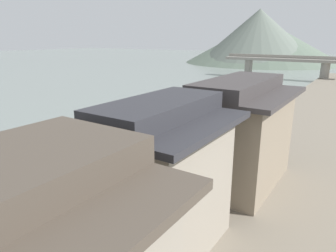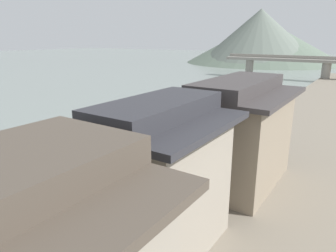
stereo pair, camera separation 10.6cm
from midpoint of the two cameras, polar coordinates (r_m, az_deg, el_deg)
name	(u,v)px [view 2 (the right image)]	position (r m, az deg, el deg)	size (l,w,h in m)	color
boat_moored_nearest	(281,98)	(49.66, 20.47, 4.97)	(0.98, 4.39, 0.74)	brown
boat_moored_second	(194,150)	(25.21, 5.00, -4.46)	(1.04, 5.46, 0.69)	brown
boat_moored_far	(76,220)	(16.73, -16.68, -16.53)	(1.51, 4.41, 0.71)	#232326
boat_midriver_drifting	(290,92)	(55.34, 21.97, 5.91)	(1.89, 3.89, 0.76)	brown
boat_midriver_upstream	(252,101)	(46.02, 15.45, 4.57)	(4.94, 1.09, 0.73)	#33281E
house_waterfront_second	(158,176)	(12.41, -1.61, -9.33)	(5.32, 5.88, 6.14)	gray
house_waterfront_tall	(236,132)	(18.36, 12.68, -1.17)	(5.99, 7.60, 6.14)	gray
stone_bridge	(286,63)	(74.85, 21.22, 10.88)	(27.73, 2.40, 5.23)	gray
hill_far_west	(260,37)	(115.86, 16.77, 15.71)	(43.21, 43.21, 18.58)	slate
hill_far_centre	(263,41)	(120.94, 17.44, 14.84)	(55.69, 55.69, 15.20)	#5B6B5B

